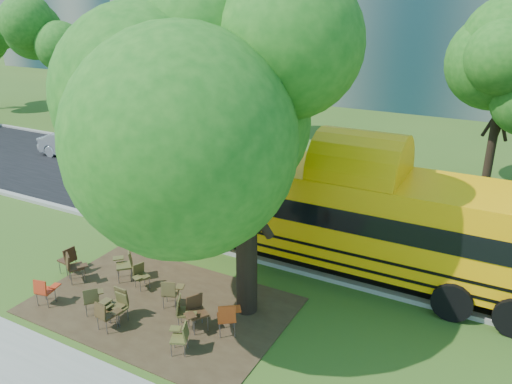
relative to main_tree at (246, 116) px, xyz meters
The scene contains 30 objects.
ground 6.30m from the main_tree, behind, with size 160.00×160.00×0.00m, color #2D541A.
dirt_patch 5.89m from the main_tree, 157.14° to the right, with size 7.00×4.50×0.03m, color #382819.
asphalt_road 9.07m from the main_tree, 116.21° to the left, with size 80.00×8.00×0.04m, color black.
kerb_near 6.73m from the main_tree, 141.59° to the left, with size 80.00×0.25×0.14m, color gray.
kerb_far 12.34m from the main_tree, 106.85° to the left, with size 80.00×0.25×0.14m, color gray.
bg_tree_0 19.76m from the main_tree, 140.49° to the left, with size 5.20×5.20×7.18m.
bg_tree_1 27.42m from the main_tree, 147.92° to the left, with size 6.00×6.00×8.40m.
bg_tree_2 17.64m from the main_tree, 117.87° to the left, with size 4.80×4.80×6.62m.
bg_tree_3 14.38m from the main_tree, 70.62° to the left, with size 5.60×5.60×7.84m.
main_tree is the anchor object (origin of this frame).
school_bus 5.29m from the main_tree, 64.46° to the left, with size 13.17×3.08×3.21m.
chair_0 7.40m from the main_tree, 153.97° to the right, with size 0.58×0.60×0.85m.
chair_1 7.21m from the main_tree, 167.27° to the right, with size 0.81×0.64×0.96m.
chair_2 6.40m from the main_tree, 149.42° to the right, with size 0.56×0.71×0.83m.
chair_3 5.91m from the main_tree, 145.02° to the right, with size 0.59×0.53×0.91m.
chair_4 6.10m from the main_tree, 137.40° to the right, with size 0.60×0.50×0.85m.
chair_5 5.94m from the main_tree, 142.98° to the right, with size 0.53×0.49×0.82m.
chair_6 5.41m from the main_tree, 102.69° to the right, with size 0.65×0.56×0.83m.
chair_7 5.13m from the main_tree, 124.53° to the right, with size 0.76×0.63×0.93m.
chair_8 7.60m from the main_tree, behind, with size 0.53×0.63×0.90m.
chair_9 6.24m from the main_tree, behind, with size 0.84×0.66×0.97m.
chair_10 5.93m from the main_tree, behind, with size 0.49×0.62×0.78m.
chair_11 5.28m from the main_tree, 155.48° to the right, with size 0.59×0.67×0.86m.
chair_12 5.04m from the main_tree, 118.97° to the right, with size 0.63×0.80×0.95m.
chair_13 4.94m from the main_tree, 84.73° to the right, with size 0.63×0.80×0.94m.
black_car 8.92m from the main_tree, 144.65° to the left, with size 1.55×3.85×1.31m, color black.
bg_car_silver 17.70m from the main_tree, 151.83° to the left, with size 1.47×4.21×1.39m, color #A2A1A7.
bg_car_red 15.83m from the main_tree, 136.69° to the left, with size 2.16×4.69×1.30m, color #4F0D12.
pedestrian_a 23.19m from the main_tree, 145.72° to the left, with size 0.56×0.37×1.53m, color navy.
pedestrian_b 25.75m from the main_tree, 147.12° to the left, with size 0.86×0.67×1.77m, color #7F614C.
Camera 1 is at (8.95, -9.62, 7.95)m, focal length 35.00 mm.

